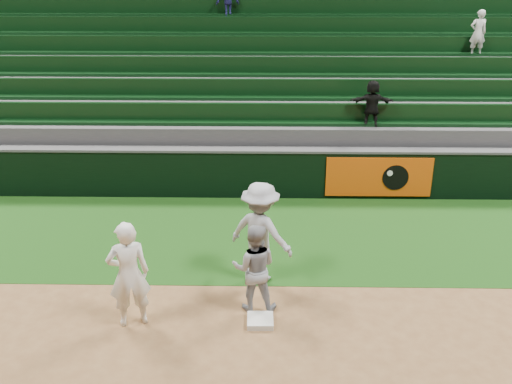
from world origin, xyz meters
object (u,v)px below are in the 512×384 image
at_px(first_baseman, 129,274).
at_px(base_coach, 260,233).
at_px(baserunner, 254,268).
at_px(first_base, 260,321).

height_order(first_baseman, base_coach, base_coach).
xyz_separation_m(baserunner, base_coach, (0.09, 0.96, 0.18)).
relative_size(first_base, first_baseman, 0.23).
xyz_separation_m(first_baseman, baserunner, (2.00, 0.47, -0.13)).
height_order(first_base, base_coach, base_coach).
bearing_deg(first_base, base_coach, 90.61).
distance_m(first_base, baserunner, 0.87).
bearing_deg(base_coach, first_base, 119.59).
relative_size(first_baseman, baserunner, 1.17).
bearing_deg(first_baseman, base_coach, -163.92).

